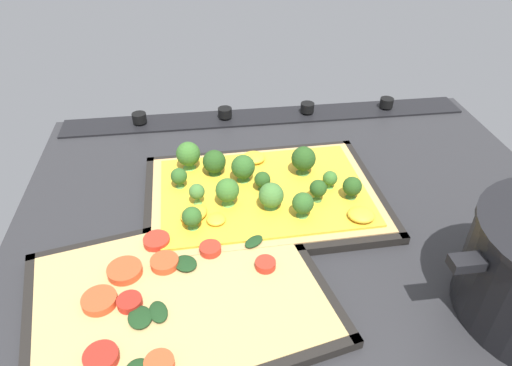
{
  "coord_description": "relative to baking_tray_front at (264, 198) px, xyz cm",
  "views": [
    {
      "loc": [
        13.38,
        53.05,
        44.89
      ],
      "look_at": [
        6.32,
        0.2,
        6.14
      ],
      "focal_mm": 32.32,
      "sensor_mm": 36.0,
      "label": 1
    }
  ],
  "objects": [
    {
      "name": "ground_plane",
      "position": [
        -4.62,
        3.59,
        -1.87
      ],
      "size": [
        85.22,
        68.61,
        3.0
      ],
      "primitive_type": "cube",
      "color": "#28282B"
    },
    {
      "name": "baking_tray_front",
      "position": [
        0.0,
        0.0,
        0.0
      ],
      "size": [
        37.4,
        27.59,
        1.3
      ],
      "color": "black",
      "rests_on": "ground_plane"
    },
    {
      "name": "baking_tray_back",
      "position": [
        13.14,
        18.6,
        0.0
      ],
      "size": [
        40.31,
        33.61,
        1.3
      ],
      "color": "black",
      "rests_on": "ground_plane"
    },
    {
      "name": "veggie_pizza_back",
      "position": [
        13.63,
        18.48,
        0.73
      ],
      "size": [
        37.46,
        30.76,
        1.9
      ],
      "color": "tan",
      "rests_on": "baking_tray_back"
    },
    {
      "name": "stove_control_panel",
      "position": [
        -4.62,
        -27.22,
        0.18
      ],
      "size": [
        81.81,
        7.0,
        2.6
      ],
      "color": "black",
      "rests_on": "ground_plane"
    },
    {
      "name": "broccoli_pizza",
      "position": [
        0.6,
        -0.12,
        1.77
      ],
      "size": [
        34.94,
        25.12,
        6.15
      ],
      "color": "tan",
      "rests_on": "baking_tray_front"
    }
  ]
}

